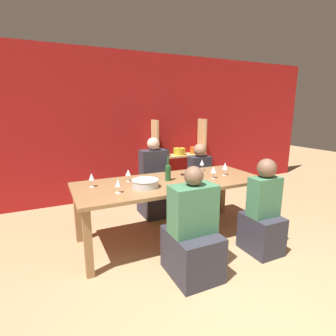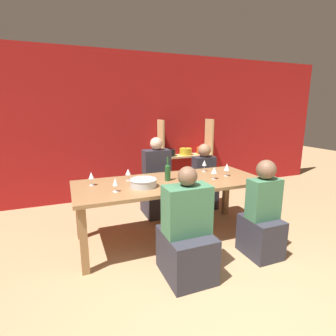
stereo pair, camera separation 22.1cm
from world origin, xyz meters
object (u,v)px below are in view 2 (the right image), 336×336
(wine_glass_white_b, at_px, (204,163))
(wine_glass_red_c, at_px, (91,176))
(wine_glass_red_a, at_px, (115,182))
(wine_glass_red_b, at_px, (128,172))
(shelf_unit, at_px, (185,165))
(person_near_b, at_px, (262,220))
(person_near_a, at_px, (186,238))
(person_far_b, at_px, (203,184))
(cell_phone, at_px, (187,175))
(person_far_a, at_px, (157,187))
(wine_bottle_green, at_px, (168,172))
(wine_glass_white_a, at_px, (227,167))
(wine_glass_white_c, at_px, (214,171))
(mixing_bowl, at_px, (143,183))
(dining_table, at_px, (171,187))

(wine_glass_white_b, relative_size, wine_glass_red_c, 1.03)
(wine_glass_red_a, height_order, wine_glass_red_b, wine_glass_red_a)
(shelf_unit, xyz_separation_m, person_near_b, (-0.21, -2.50, -0.15))
(wine_glass_red_b, distance_m, person_near_a, 1.19)
(person_near_b, bearing_deg, wine_glass_red_b, 142.76)
(person_near_a, height_order, person_far_b, person_near_a)
(wine_glass_red_b, distance_m, cell_phone, 0.83)
(wine_glass_red_a, height_order, person_near_b, person_near_b)
(wine_glass_white_b, distance_m, person_far_a, 0.88)
(wine_bottle_green, height_order, wine_glass_red_a, wine_bottle_green)
(wine_glass_red_b, bearing_deg, person_far_b, 23.03)
(wine_glass_red_b, relative_size, person_near_b, 0.14)
(cell_phone, bearing_deg, person_near_b, -63.48)
(wine_glass_red_b, height_order, cell_phone, wine_glass_red_b)
(wine_glass_white_a, bearing_deg, wine_glass_red_a, -175.07)
(wine_glass_white_c, relative_size, person_near_a, 0.14)
(wine_bottle_green, xyz_separation_m, cell_phone, (0.35, 0.16, -0.11))
(mixing_bowl, xyz_separation_m, person_far_a, (0.49, 0.93, -0.37))
(cell_phone, bearing_deg, person_near_a, -115.76)
(wine_glass_red_a, relative_size, wine_glass_white_b, 0.94)
(wine_glass_red_b, distance_m, person_far_a, 0.95)
(dining_table, distance_m, person_far_a, 0.86)
(shelf_unit, distance_m, person_far_b, 0.90)
(person_far_a, bearing_deg, person_near_b, 114.20)
(cell_phone, bearing_deg, shelf_unit, 65.39)
(wine_glass_white_a, bearing_deg, wine_glass_white_b, 113.30)
(mixing_bowl, height_order, wine_glass_white_a, wine_glass_white_a)
(person_near_a, xyz_separation_m, person_far_b, (1.11, 1.65, 0.00))
(person_near_a, relative_size, person_near_b, 1.01)
(wine_glass_white_a, bearing_deg, person_near_b, -89.61)
(shelf_unit, xyz_separation_m, wine_glass_white_b, (-0.36, -1.41, 0.33))
(wine_glass_red_a, distance_m, person_near_a, 0.98)
(wine_glass_red_b, bearing_deg, wine_glass_red_c, -175.05)
(dining_table, distance_m, cell_phone, 0.39)
(wine_bottle_green, relative_size, wine_glass_red_c, 1.88)
(wine_glass_red_a, height_order, wine_glass_white_b, wine_glass_white_b)
(wine_glass_red_c, bearing_deg, person_near_a, -51.32)
(person_near_a, bearing_deg, wine_bottle_green, 81.05)
(person_near_b, distance_m, person_far_b, 1.62)
(wine_bottle_green, xyz_separation_m, wine_glass_red_a, (-0.71, -0.22, -0.01))
(mixing_bowl, height_order, wine_bottle_green, wine_bottle_green)
(wine_glass_white_c, bearing_deg, wine_glass_white_a, 15.62)
(wine_glass_white_b, bearing_deg, wine_glass_white_a, -66.70)
(shelf_unit, distance_m, wine_glass_red_b, 2.16)
(wine_glass_red_a, bearing_deg, person_near_a, -48.07)
(wine_glass_white_b, height_order, wine_glass_white_c, wine_glass_white_b)
(wine_glass_white_c, distance_m, person_near_a, 1.13)
(wine_glass_red_a, relative_size, person_far_a, 0.13)
(mixing_bowl, distance_m, wine_glass_red_b, 0.35)
(wine_glass_white_a, relative_size, wine_glass_white_c, 1.11)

